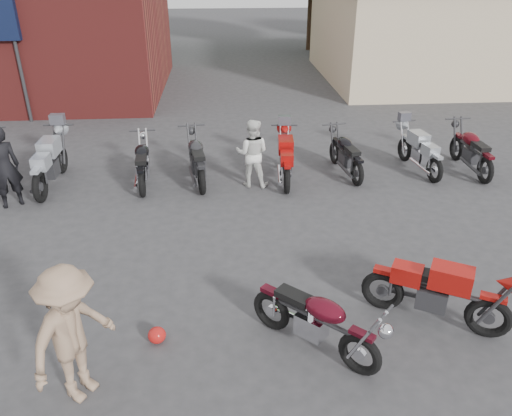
{
  "coord_description": "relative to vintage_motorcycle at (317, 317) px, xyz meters",
  "views": [
    {
      "loc": [
        -0.87,
        -5.47,
        4.63
      ],
      "look_at": [
        -0.34,
        1.79,
        0.9
      ],
      "focal_mm": 35.0,
      "sensor_mm": 36.0,
      "label": 1
    }
  ],
  "objects": [
    {
      "name": "ground",
      "position": [
        -0.25,
        0.57,
        -0.54
      ],
      "size": [
        90.0,
        90.0,
        0.0
      ],
      "primitive_type": "plane",
      "color": "#333335"
    },
    {
      "name": "stucco_building",
      "position": [
        8.25,
        15.57,
        1.21
      ],
      "size": [
        10.0,
        8.0,
        3.5
      ],
      "primitive_type": "cube",
      "color": "tan",
      "rests_on": "ground"
    },
    {
      "name": "vintage_motorcycle",
      "position": [
        0.0,
        0.0,
        0.0
      ],
      "size": [
        1.77,
        1.7,
        1.07
      ],
      "primitive_type": null,
      "rotation": [
        0.0,
        0.0,
        -0.74
      ],
      "color": "#450814",
      "rests_on": "ground"
    },
    {
      "name": "sportbike",
      "position": [
        1.76,
        0.43,
        0.03
      ],
      "size": [
        2.01,
        1.51,
        1.13
      ],
      "primitive_type": null,
      "rotation": [
        0.0,
        0.0,
        -0.51
      ],
      "color": "#A6120D",
      "rests_on": "ground"
    },
    {
      "name": "helmet",
      "position": [
        -2.06,
        0.3,
        -0.42
      ],
      "size": [
        0.3,
        0.3,
        0.22
      ],
      "primitive_type": "ellipsoid",
      "rotation": [
        0.0,
        0.0,
        0.29
      ],
      "color": "#B31513",
      "rests_on": "ground"
    },
    {
      "name": "person_dark",
      "position": [
        -5.45,
        4.6,
        0.31
      ],
      "size": [
        0.74,
        0.67,
        1.69
      ],
      "primitive_type": "imported",
      "rotation": [
        0.0,
        0.0,
        3.71
      ],
      "color": "black",
      "rests_on": "ground"
    },
    {
      "name": "person_light",
      "position": [
        -0.47,
        5.26,
        0.22
      ],
      "size": [
        0.84,
        0.71,
        1.51
      ],
      "primitive_type": "imported",
      "rotation": [
        0.0,
        0.0,
        2.93
      ],
      "color": "silver",
      "rests_on": "ground"
    },
    {
      "name": "person_tan",
      "position": [
        -2.84,
        -0.5,
        0.34
      ],
      "size": [
        1.16,
        1.3,
        1.74
      ],
      "primitive_type": "imported",
      "rotation": [
        0.0,
        0.0,
        0.99
      ],
      "color": "#96775D",
      "rests_on": "ground"
    },
    {
      "name": "row_bike_1",
      "position": [
        -4.88,
        5.55,
        0.08
      ],
      "size": [
        0.72,
        2.14,
        1.24
      ],
      "primitive_type": null,
      "rotation": [
        0.0,
        0.0,
        1.57
      ],
      "color": "#9CA2AB",
      "rests_on": "ground"
    },
    {
      "name": "row_bike_2",
      "position": [
        -2.88,
        5.55,
        0.01
      ],
      "size": [
        0.77,
        1.91,
        1.08
      ],
      "primitive_type": null,
      "rotation": [
        0.0,
        0.0,
        1.65
      ],
      "color": "black",
      "rests_on": "ground"
    },
    {
      "name": "row_bike_3",
      "position": [
        -1.69,
        5.62,
        0.04
      ],
      "size": [
        0.94,
        2.06,
        1.15
      ],
      "primitive_type": null,
      "rotation": [
        0.0,
        0.0,
        1.72
      ],
      "color": "#232325",
      "rests_on": "ground"
    },
    {
      "name": "row_bike_4",
      "position": [
        0.3,
        5.53,
        0.03
      ],
      "size": [
        0.8,
        1.99,
        1.13
      ],
      "primitive_type": null,
      "rotation": [
        0.0,
        0.0,
        1.49
      ],
      "color": "#A40F0D",
      "rests_on": "ground"
    },
    {
      "name": "row_bike_5",
      "position": [
        1.74,
        5.76,
        -0.0
      ],
      "size": [
        0.88,
        1.91,
        1.06
      ],
      "primitive_type": null,
      "rotation": [
        0.0,
        0.0,
        1.73
      ],
      "color": "black",
      "rests_on": "ground"
    },
    {
      "name": "row_bike_6",
      "position": [
        3.5,
        5.82,
        0.01
      ],
      "size": [
        0.92,
        1.95,
        1.09
      ],
      "primitive_type": null,
      "rotation": [
        0.0,
        0.0,
        1.74
      ],
      "color": "gray",
      "rests_on": "ground"
    },
    {
      "name": "row_bike_7",
      "position": [
        4.71,
        5.73,
        0.03
      ],
      "size": [
        0.68,
        1.97,
        1.13
      ],
      "primitive_type": null,
      "rotation": [
        0.0,
        0.0,
        1.59
      ],
      "color": "#490911",
      "rests_on": "ground"
    }
  ]
}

